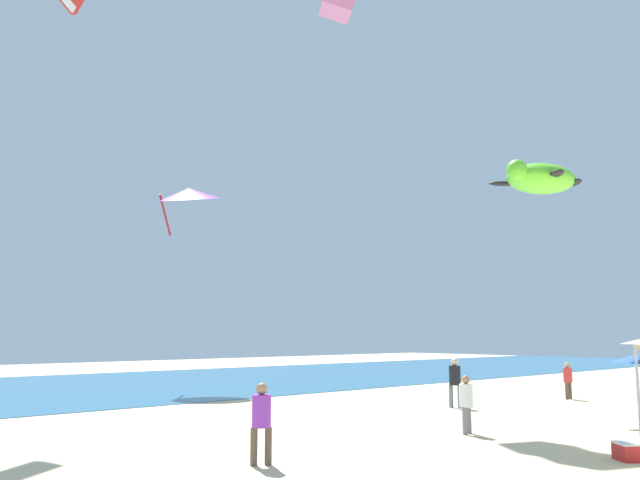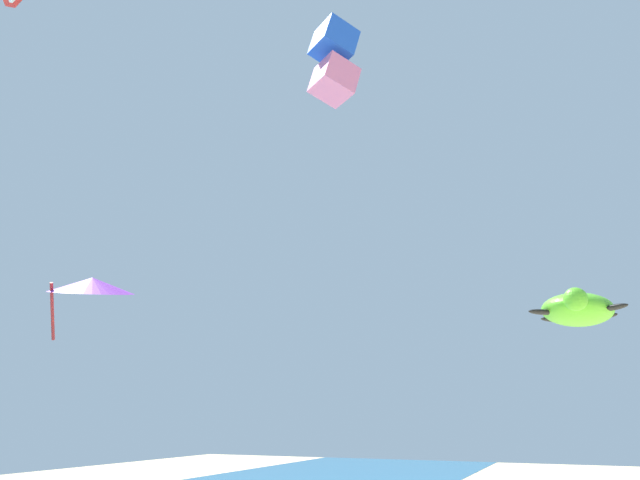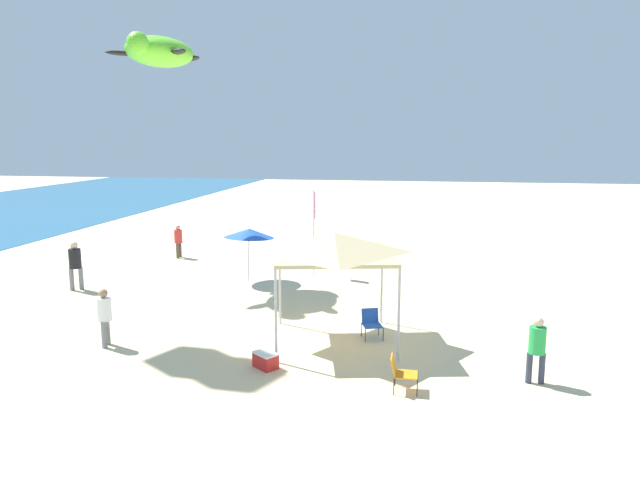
# 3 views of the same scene
# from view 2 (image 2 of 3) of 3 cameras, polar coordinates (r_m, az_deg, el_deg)

# --- Properties ---
(kite_turtle_lime) EXTENTS (3.83, 3.44, 1.26)m
(kite_turtle_lime) POSITION_cam_2_polar(r_m,az_deg,el_deg) (23.21, 23.64, -6.20)
(kite_turtle_lime) COLOR #66D82D
(kite_delta_purple) EXTENTS (4.78, 4.77, 2.88)m
(kite_delta_purple) POSITION_cam_2_polar(r_m,az_deg,el_deg) (25.95, -21.22, -4.11)
(kite_delta_purple) COLOR purple
(kite_box_blue) EXTENTS (2.28, 2.21, 3.42)m
(kite_box_blue) POSITION_cam_2_polar(r_m,az_deg,el_deg) (25.32, 1.36, 16.89)
(kite_box_blue) COLOR blue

